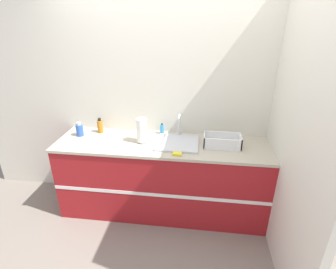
% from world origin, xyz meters
% --- Properties ---
extents(ground_plane, '(12.00, 12.00, 0.00)m').
position_xyz_m(ground_plane, '(0.00, 0.00, 0.00)').
color(ground_plane, slate).
extents(wall_back, '(4.72, 0.06, 2.60)m').
position_xyz_m(wall_back, '(0.00, 0.66, 1.30)').
color(wall_back, beige).
rests_on(wall_back, ground_plane).
extents(wall_right, '(0.06, 2.63, 2.60)m').
position_xyz_m(wall_right, '(1.19, 0.31, 1.30)').
color(wall_right, beige).
rests_on(wall_right, ground_plane).
extents(counter_cabinet, '(2.35, 0.65, 0.89)m').
position_xyz_m(counter_cabinet, '(0.00, 0.31, 0.45)').
color(counter_cabinet, maroon).
rests_on(counter_cabinet, ground_plane).
extents(sink, '(0.45, 0.42, 0.28)m').
position_xyz_m(sink, '(0.17, 0.33, 0.91)').
color(sink, silver).
rests_on(sink, counter_cabinet).
extents(paper_towel_roll, '(0.11, 0.11, 0.27)m').
position_xyz_m(paper_towel_roll, '(-0.22, 0.31, 1.03)').
color(paper_towel_roll, '#4C4C51').
rests_on(paper_towel_roll, counter_cabinet).
extents(dish_rack, '(0.39, 0.20, 0.13)m').
position_xyz_m(dish_rack, '(0.64, 0.32, 0.94)').
color(dish_rack, white).
rests_on(dish_rack, counter_cabinet).
extents(bottle_blue, '(0.08, 0.08, 0.16)m').
position_xyz_m(bottle_blue, '(-0.97, 0.39, 0.96)').
color(bottle_blue, '#2D56B7').
rests_on(bottle_blue, counter_cabinet).
extents(bottle_amber, '(0.06, 0.06, 0.18)m').
position_xyz_m(bottle_amber, '(-0.77, 0.51, 0.97)').
color(bottle_amber, '#B26B19').
rests_on(bottle_amber, counter_cabinet).
extents(soap_dispenser, '(0.04, 0.04, 0.13)m').
position_xyz_m(soap_dispenser, '(-0.04, 0.56, 0.95)').
color(soap_dispenser, '#338CCC').
rests_on(soap_dispenser, counter_cabinet).
extents(sponge, '(0.09, 0.06, 0.02)m').
position_xyz_m(sponge, '(0.19, 0.07, 0.90)').
color(sponge, yellow).
rests_on(sponge, counter_cabinet).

